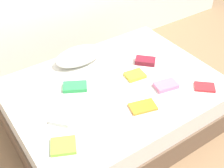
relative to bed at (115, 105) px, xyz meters
name	(u,v)px	position (x,y,z in m)	size (l,w,h in m)	color
ground_plane	(115,122)	(0.00, 0.00, -0.25)	(8.00, 8.00, 0.00)	#93704C
bed	(115,105)	(0.00, 0.00, 0.00)	(2.00, 1.50, 0.50)	brown
pillow	(79,56)	(-0.09, 0.53, 0.33)	(0.51, 0.29, 0.15)	white
textbook_yellow	(135,75)	(0.24, 0.00, 0.27)	(0.18, 0.15, 0.03)	yellow
textbook_maroon	(145,61)	(0.47, 0.12, 0.28)	(0.21, 0.12, 0.05)	maroon
textbook_orange	(143,107)	(0.02, -0.39, 0.26)	(0.23, 0.14, 0.02)	orange
textbook_red	(205,87)	(0.67, -0.51, 0.26)	(0.19, 0.13, 0.02)	red
textbook_pink	(166,85)	(0.38, -0.29, 0.27)	(0.21, 0.14, 0.04)	pink
textbook_white	(62,118)	(-0.62, -0.12, 0.27)	(0.17, 0.17, 0.04)	white
textbook_green	(75,87)	(-0.34, 0.17, 0.27)	(0.22, 0.14, 0.04)	green
textbook_lime	(63,146)	(-0.74, -0.39, 0.27)	(0.19, 0.17, 0.03)	#8CC638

